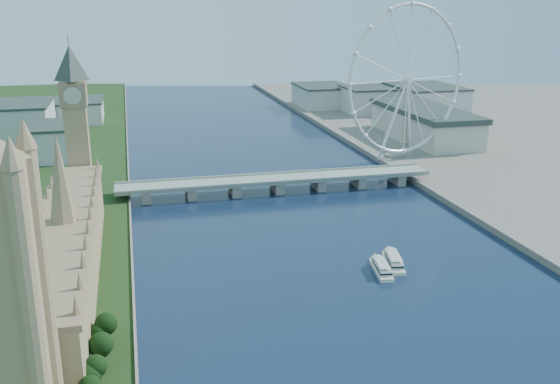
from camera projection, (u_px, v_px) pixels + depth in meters
name	position (u px, v px, depth m)	size (l,w,h in m)	color
parliament_range	(68.00, 252.00, 280.89)	(24.00, 200.00, 70.00)	tan
big_ben	(75.00, 108.00, 367.44)	(20.02, 20.02, 110.00)	tan
westminster_bridge	(277.00, 182.00, 434.23)	(220.00, 22.00, 9.50)	gray
london_eye	(407.00, 80.00, 495.03)	(113.60, 39.12, 124.30)	silver
county_hall	(423.00, 141.00, 596.71)	(54.00, 144.00, 35.00)	beige
city_skyline	(257.00, 108.00, 682.03)	(505.00, 280.00, 32.00)	beige
tour_boat_near	(381.00, 273.00, 304.06)	(6.85, 26.97, 5.93)	silver
tour_boat_far	(393.00, 266.00, 312.07)	(7.35, 28.81, 6.36)	silver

